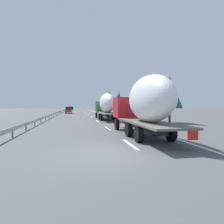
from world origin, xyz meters
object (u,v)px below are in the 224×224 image
Objects in this scene: road_sign at (105,106)px; car_black_suv at (71,108)px; car_red_compact at (69,110)px; truck_trailing at (144,103)px; truck_lead at (106,105)px.

car_black_suv is at bearing 12.05° from road_sign.
car_black_suv is at bearing -0.02° from car_red_compact.
truck_trailing is at bearing -171.38° from car_red_compact.
car_red_compact is at bearing 14.20° from truck_lead.
road_sign is at bearing -8.06° from truck_lead.
truck_lead is 1.16× the size of truck_trailing.
car_red_compact is 11.85m from road_sign.
truck_trailing reaches higher than truck_lead.
road_sign reaches higher than car_red_compact.
truck_trailing is (-18.61, -0.00, 0.03)m from truck_lead.
truck_lead is at bearing -165.80° from car_red_compact.
truck_trailing is at bearing -180.00° from truck_lead.
road_sign is at bearing -167.95° from car_black_suv.
car_red_compact is (46.48, 7.05, -1.50)m from truck_trailing.
car_red_compact is 1.38× the size of road_sign.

